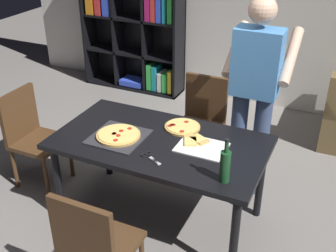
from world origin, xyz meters
name	(u,v)px	position (x,y,z in m)	size (l,w,h in m)	color
ground_plane	(161,216)	(0.00, 0.00, 0.00)	(12.00, 12.00, 0.00)	gray
dining_table	(160,149)	(0.00, 0.00, 0.67)	(1.62, 0.89, 0.75)	black
chair_near_camera	(94,244)	(0.00, -0.93, 0.51)	(0.42, 0.42, 0.90)	#472D19
chair_far_side	(202,117)	(0.00, 0.93, 0.51)	(0.42, 0.42, 0.90)	#472D19
chair_left_end	(31,132)	(-1.30, 0.00, 0.51)	(0.42, 0.42, 0.90)	#472D19
bookshelf	(135,14)	(-1.51, 2.38, 1.02)	(1.40, 0.35, 1.95)	black
person_serving_pizza	(255,88)	(0.53, 0.71, 1.00)	(0.55, 0.54, 1.75)	#38476B
pepperoni_pizza_on_tray	(118,136)	(-0.31, -0.09, 0.77)	(0.40, 0.40, 0.04)	#2D2D33
pizza_slices_on_towel	(199,145)	(0.30, 0.05, 0.76)	(0.36, 0.29, 0.03)	white
wine_bottle	(225,166)	(0.61, -0.29, 0.87)	(0.07, 0.07, 0.32)	#194723
kitchen_scissors	(149,156)	(0.03, -0.24, 0.76)	(0.19, 0.14, 0.01)	silver
second_pizza_plain	(182,127)	(0.08, 0.25, 0.76)	(0.29, 0.29, 0.03)	tan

